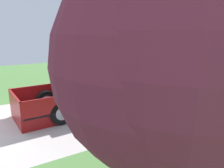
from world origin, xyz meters
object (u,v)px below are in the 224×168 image
object	(u,v)px
person_with_hat	(125,94)
handbag	(115,114)
house_with_garage	(224,51)
wheeled_trash_bin	(125,73)
pickup_truck	(96,90)
front_yard_tree	(182,55)

from	to	relation	value
person_with_hat	handbag	xyz separation A→B (m)	(-0.24, -0.26, -0.80)
house_with_garage	wheeled_trash_bin	world-z (taller)	house_with_garage
house_with_garage	pickup_truck	bearing A→B (deg)	-96.90
house_with_garage	wheeled_trash_bin	size ratio (longest dim) A/B	7.87
person_with_hat	front_yard_tree	bearing A→B (deg)	155.08
handbag	house_with_garage	xyz separation A→B (m)	(-0.48, 7.09, 1.91)
person_with_hat	pickup_truck	bearing A→B (deg)	13.00
handbag	front_yard_tree	distance (m)	5.50
person_with_hat	wheeled_trash_bin	size ratio (longest dim) A/B	1.48
handbag	person_with_hat	bearing A→B (deg)	48.08
handbag	house_with_garage	size ratio (longest dim) A/B	0.05
handbag	wheeled_trash_bin	world-z (taller)	wheeled_trash_bin
pickup_truck	house_with_garage	distance (m)	7.32
person_with_hat	handbag	size ratio (longest dim) A/B	3.87
person_with_hat	wheeled_trash_bin	distance (m)	5.64
house_with_garage	wheeled_trash_bin	xyz separation A→B (m)	(-3.90, -3.61, -1.44)
house_with_garage	front_yard_tree	xyz separation A→B (m)	(4.95, -8.92, 0.73)
wheeled_trash_bin	house_with_garage	bearing A→B (deg)	42.77
house_with_garage	person_with_hat	bearing A→B (deg)	-84.01
front_yard_tree	wheeled_trash_bin	distance (m)	10.55
person_with_hat	handbag	distance (m)	0.87
person_with_hat	house_with_garage	xyz separation A→B (m)	(-0.72, 6.83, 1.11)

